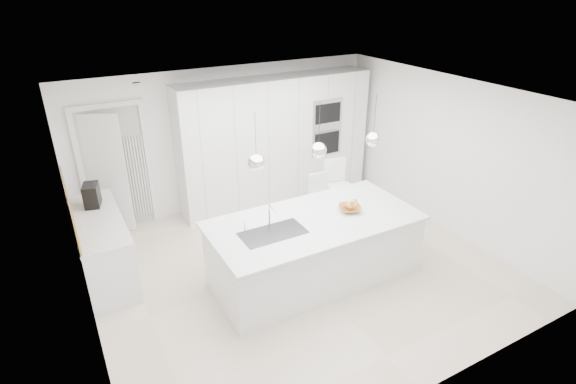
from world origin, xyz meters
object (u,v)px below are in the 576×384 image
bar_stool_left (321,206)px  espresso_machine (92,195)px  fruit_bowl (350,209)px  island_base (315,251)px  bar_stool_right (339,196)px

bar_stool_left → espresso_machine: bearing=166.6°
espresso_machine → fruit_bowl: bearing=-16.9°
island_base → espresso_machine: espresso_machine is taller
bar_stool_right → bar_stool_left: bearing=-160.7°
island_base → fruit_bowl: size_ratio=9.06×
bar_stool_left → bar_stool_right: 0.37m
island_base → bar_stool_right: (1.08, 1.01, 0.16)m
island_base → espresso_machine: size_ratio=8.59×
fruit_bowl → bar_stool_left: size_ratio=0.30×
espresso_machine → bar_stool_left: bearing=-1.7°
island_base → bar_stool_right: bearing=43.0°
bar_stool_right → island_base: bearing=-124.6°
fruit_bowl → bar_stool_left: bearing=80.4°
bar_stool_left → bar_stool_right: size_ratio=0.88×
island_base → bar_stool_right: size_ratio=2.38×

